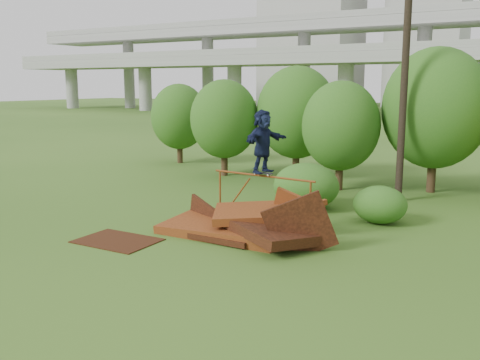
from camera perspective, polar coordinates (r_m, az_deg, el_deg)
The scene contains 16 objects.
ground at distance 15.12m, azimuth -1.25°, elevation -7.42°, with size 240.00×240.00×0.00m, color #2D5116.
scrap_pile at distance 16.31m, azimuth 0.65°, elevation -4.83°, with size 5.65×3.30×2.14m.
grind_rail at distance 16.38m, azimuth 2.43°, elevation -1.02°, with size 3.59×0.38×1.85m.
skateboard at distance 16.29m, azimuth 2.42°, elevation 0.75°, with size 0.68×0.24×0.07m.
skater at distance 16.16m, azimuth 2.45°, elevation 4.15°, with size 1.78×0.57×1.92m, color #121937.
flat_plate at distance 16.29m, azimuth -12.96°, elevation -6.33°, with size 2.32×1.65×0.03m, color #35190B.
tree_0 at distance 26.82m, azimuth -1.70°, elevation 6.51°, with size 3.41×3.41×4.82m.
tree_1 at distance 26.40m, azimuth 6.08°, elevation 7.16°, with size 3.92×3.92×5.46m.
tree_2 at distance 23.47m, azimuth 10.69°, elevation 5.68°, with size 3.36×3.36×4.73m.
tree_3 at distance 23.95m, azimuth 20.15°, elevation 7.19°, with size 4.41×4.41×6.11m.
tree_6 at distance 31.40m, azimuth -6.50°, elevation 6.72°, with size 3.29×3.29×4.60m.
shrub_left at distance 19.91m, azimuth 7.06°, elevation -0.64°, with size 2.47×2.28×1.71m, color #1B4F15.
shrub_right at distance 18.34m, azimuth 14.71°, elevation -2.56°, with size 1.78×1.63×1.26m, color #1B4F15.
utility_pole at distance 21.69m, azimuth 17.23°, elevation 11.99°, with size 1.40×0.28×10.69m.
building_left at distance 117.24m, azimuth 7.77°, elevation 16.46°, with size 18.00×16.00×35.00m, color #9E9E99.
building_right at distance 117.03m, azimuth 19.42°, elevation 14.28°, with size 14.00×14.00×28.00m, color #9E9E99.
Camera 1 is at (7.60, -12.24, 4.58)m, focal length 40.00 mm.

